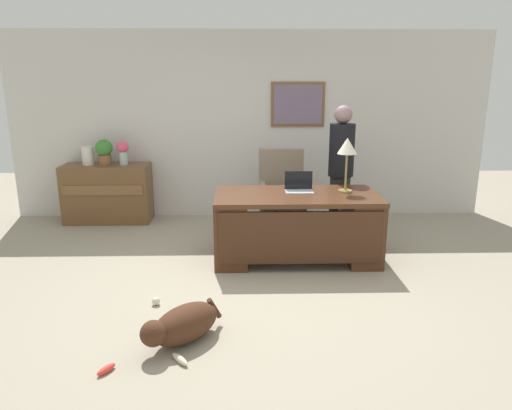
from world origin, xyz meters
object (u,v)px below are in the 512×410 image
object	(u,v)px
desk	(297,224)
vase_empty	(88,156)
armchair	(282,196)
dog_toy_plush	(180,359)
dog_lying	(182,325)
desk_lamp	(347,149)
dog_toy_bone	(106,369)
potted_plant	(104,151)
credenza	(108,193)
laptop	(299,187)
vase_with_flowers	(123,151)
person_standing	(341,171)
dog_toy_ball	(156,301)

from	to	relation	value
desk	vase_empty	xyz separation A→B (m)	(-2.81, 1.58, 0.55)
armchair	dog_toy_plush	xyz separation A→B (m)	(-0.99, -3.09, -0.47)
desk	armchair	world-z (taller)	armchair
armchair	dog_lying	world-z (taller)	armchair
desk_lamp	dog_toy_bone	world-z (taller)	desk_lamp
vase_empty	dog_toy_bone	distance (m)	4.06
armchair	potted_plant	bearing A→B (deg)	167.58
credenza	dog_lying	size ratio (longest dim) A/B	1.90
laptop	vase_with_flowers	xyz separation A→B (m)	(-2.35, 1.43, 0.21)
dog_lying	laptop	distance (m)	2.34
vase_with_flowers	desk	bearing A→B (deg)	-34.34
laptop	potted_plant	size ratio (longest dim) A/B	0.89
dog_lying	vase_with_flowers	distance (m)	3.68
desk	dog_lying	size ratio (longest dim) A/B	2.87
person_standing	dog_toy_plush	distance (m)	3.45
dog_toy_ball	dog_lying	bearing A→B (deg)	-63.39
potted_plant	dog_toy_ball	distance (m)	3.11
dog_toy_plush	desk_lamp	bearing A→B (deg)	52.88
credenza	dog_lying	world-z (taller)	credenza
dog_lying	laptop	world-z (taller)	laptop
desk_lamp	vase_with_flowers	xyz separation A→B (m)	(-2.87, 1.47, -0.22)
desk	vase_empty	bearing A→B (deg)	150.69
vase_with_flowers	potted_plant	world-z (taller)	potted_plant
desk	laptop	distance (m)	0.44
vase_with_flowers	potted_plant	xyz separation A→B (m)	(-0.26, 0.00, -0.00)
person_standing	dog_lying	world-z (taller)	person_standing
dog_toy_bone	potted_plant	bearing A→B (deg)	104.73
person_standing	dog_toy_plush	size ratio (longest dim) A/B	8.83
desk_lamp	potted_plant	size ratio (longest dim) A/B	1.73
armchair	dog_lying	distance (m)	3.01
laptop	dog_toy_plush	distance (m)	2.60
vase_empty	dog_toy_ball	xyz separation A→B (m)	(1.39, -2.71, -0.93)
laptop	vase_with_flowers	bearing A→B (deg)	148.69
laptop	desk	bearing A→B (deg)	-102.95
vase_with_flowers	dog_toy_bone	distance (m)	3.95
potted_plant	dog_toy_bone	distance (m)	4.01
vase_empty	dog_toy_ball	size ratio (longest dim) A/B	3.39
laptop	dog_toy_bone	size ratio (longest dim) A/B	1.99
credenza	potted_plant	world-z (taller)	potted_plant
credenza	dog_toy_ball	world-z (taller)	credenza
dog_lying	dog_toy_ball	bearing A→B (deg)	116.61
dog_toy_bone	desk	bearing A→B (deg)	53.84
armchair	person_standing	xyz separation A→B (m)	(0.74, -0.23, 0.39)
vase_with_flowers	credenza	bearing A→B (deg)	-179.73
credenza	laptop	world-z (taller)	laptop
person_standing	dog_toy_ball	bearing A→B (deg)	-136.86
dog_lying	vase_with_flowers	xyz separation A→B (m)	(-1.22, 3.36, 0.88)
vase_empty	dog_toy_plush	xyz separation A→B (m)	(1.73, -3.64, -0.95)
desk_lamp	credenza	bearing A→B (deg)	154.86
credenza	vase_with_flowers	bearing A→B (deg)	0.27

